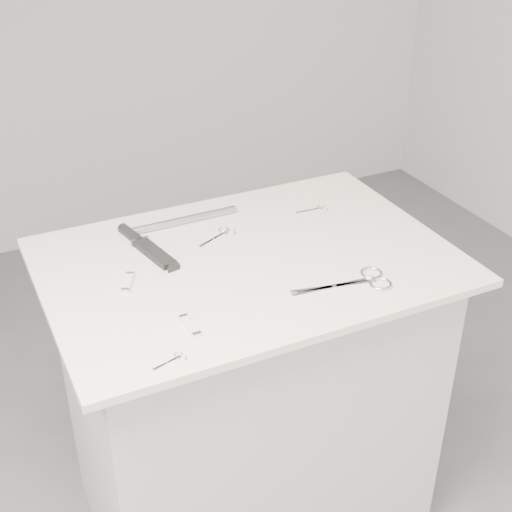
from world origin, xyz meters
name	(u,v)px	position (x,y,z in m)	size (l,w,h in m)	color
ground	(250,512)	(0.00, 0.00, -0.01)	(4.00, 4.00, 0.01)	slate
plinth	(249,402)	(0.00, 0.00, 0.45)	(0.90, 0.60, 0.90)	#B7B7B5
display_board	(248,262)	(0.00, 0.00, 0.91)	(1.00, 0.70, 0.02)	beige
large_shears	(361,281)	(0.19, -0.21, 0.92)	(0.24, 0.10, 0.01)	silver
embroidery_scissors_a	(221,234)	(-0.01, 0.14, 0.92)	(0.12, 0.08, 0.00)	silver
embroidery_scissors_b	(316,209)	(0.29, 0.16, 0.92)	(0.10, 0.04, 0.00)	silver
tiny_scissors	(173,360)	(-0.30, -0.30, 0.92)	(0.08, 0.04, 0.00)	silver
sheathed_knife	(144,244)	(-0.22, 0.16, 0.93)	(0.09, 0.25, 0.03)	black
pocket_knife_a	(128,283)	(-0.30, 0.01, 0.92)	(0.05, 0.08, 0.01)	silver
pocket_knife_b	(190,326)	(-0.23, -0.21, 0.93)	(0.02, 0.08, 0.01)	silver
metal_rail	(184,220)	(-0.08, 0.24, 0.93)	(0.02, 0.02, 0.30)	#95979D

